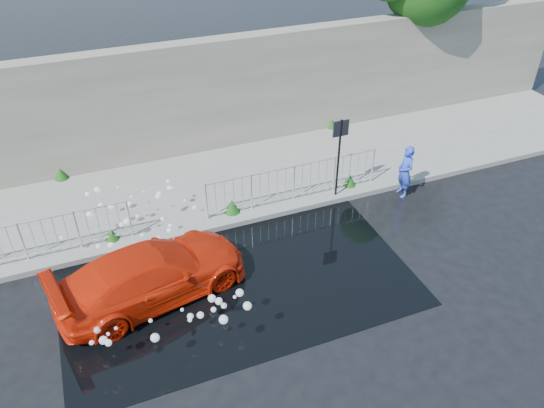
# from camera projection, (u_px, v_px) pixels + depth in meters

# --- Properties ---
(ground) EXTENTS (90.00, 90.00, 0.00)m
(ground) POSITION_uv_depth(u_px,v_px,m) (229.00, 314.00, 11.57)
(ground) COLOR black
(ground) RESTS_ON ground
(pavement) EXTENTS (30.00, 4.00, 0.15)m
(pavement) POSITION_uv_depth(u_px,v_px,m) (176.00, 193.00, 15.33)
(pavement) COLOR slate
(pavement) RESTS_ON ground
(curb) EXTENTS (30.00, 0.25, 0.16)m
(curb) POSITION_uv_depth(u_px,v_px,m) (193.00, 232.00, 13.81)
(curb) COLOR slate
(curb) RESTS_ON ground
(retaining_wall) EXTENTS (30.00, 0.60, 3.50)m
(retaining_wall) POSITION_uv_depth(u_px,v_px,m) (152.00, 105.00, 15.95)
(retaining_wall) COLOR #6B685A
(retaining_wall) RESTS_ON pavement
(puddle) EXTENTS (8.00, 5.00, 0.01)m
(puddle) POSITION_uv_depth(u_px,v_px,m) (236.00, 278.00, 12.48)
(puddle) COLOR black
(puddle) RESTS_ON ground
(sign_post) EXTENTS (0.45, 0.06, 2.50)m
(sign_post) POSITION_uv_depth(u_px,v_px,m) (339.00, 146.00, 14.21)
(sign_post) COLOR black
(sign_post) RESTS_ON ground
(railing_left) EXTENTS (5.05, 0.05, 1.10)m
(railing_left) POSITION_uv_depth(u_px,v_px,m) (22.00, 240.00, 12.49)
(railing_left) COLOR silver
(railing_left) RESTS_ON pavement
(railing_right) EXTENTS (5.05, 0.05, 1.10)m
(railing_right) POSITION_uv_depth(u_px,v_px,m) (294.00, 181.00, 14.60)
(railing_right) COLOR silver
(railing_right) RESTS_ON pavement
(weeds) EXTENTS (12.17, 3.93, 0.38)m
(weeds) POSITION_uv_depth(u_px,v_px,m) (177.00, 195.00, 14.77)
(weeds) COLOR #1E4312
(weeds) RESTS_ON pavement
(water_spray) EXTENTS (3.44, 5.55, 1.09)m
(water_spray) POSITION_uv_depth(u_px,v_px,m) (157.00, 259.00, 11.94)
(water_spray) COLOR white
(water_spray) RESTS_ON ground
(red_car) EXTENTS (4.59, 2.65, 1.25)m
(red_car) POSITION_uv_depth(u_px,v_px,m) (152.00, 274.00, 11.71)
(red_car) COLOR red
(red_car) RESTS_ON ground
(person) EXTENTS (0.41, 0.59, 1.55)m
(person) POSITION_uv_depth(u_px,v_px,m) (405.00, 172.00, 14.94)
(person) COLOR blue
(person) RESTS_ON ground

